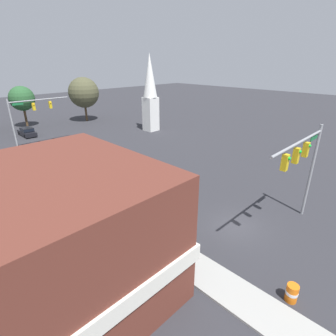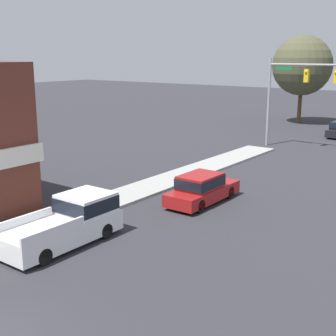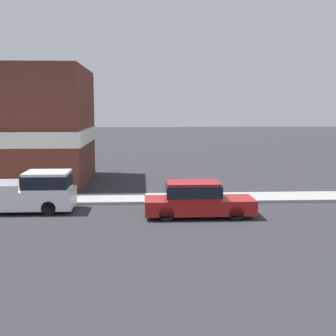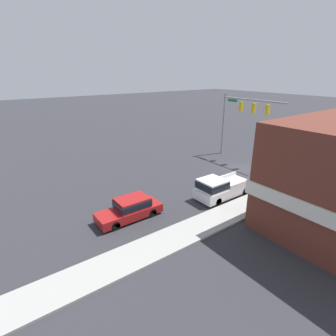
# 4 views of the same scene
# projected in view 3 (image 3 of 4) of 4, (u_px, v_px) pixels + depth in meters

# --- Properties ---
(car_lead) EXTENTS (1.80, 4.84, 1.58)m
(car_lead) POSITION_uv_depth(u_px,v_px,m) (196.00, 199.00, 20.74)
(car_lead) COLOR black
(car_lead) RESTS_ON ground
(pickup_truck_parked) EXTENTS (2.06, 5.30, 1.88)m
(pickup_truck_parked) POSITION_uv_depth(u_px,v_px,m) (28.00, 192.00, 21.82)
(pickup_truck_parked) COLOR black
(pickup_truck_parked) RESTS_ON ground
(corner_brick_building) EXTENTS (9.46, 10.83, 7.34)m
(corner_brick_building) POSITION_uv_depth(u_px,v_px,m) (5.00, 127.00, 29.91)
(corner_brick_building) COLOR brown
(corner_brick_building) RESTS_ON ground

